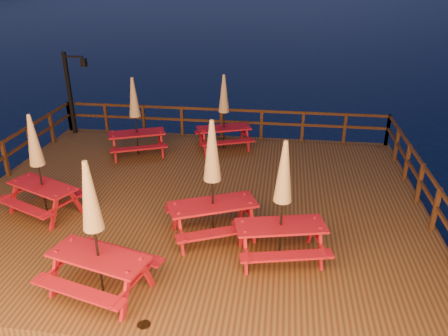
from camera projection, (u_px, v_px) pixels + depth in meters
The scene contains 11 objects.
ground at pixel (196, 212), 11.91m from camera, with size 500.00×500.00×0.00m, color black.
deck at pixel (196, 206), 11.82m from camera, with size 12.00×10.00×0.40m, color #4B2618.
deck_piles at pixel (196, 222), 12.03m from camera, with size 11.44×9.44×1.40m.
railing at pixel (207, 148), 13.03m from camera, with size 11.80×9.75×1.10m.
lamp_post at pixel (73, 86), 15.77m from camera, with size 0.85×0.18×3.00m.
picnic_table_0 at pixel (212, 179), 9.54m from camera, with size 2.46×2.28×2.81m.
picnic_table_1 at pixel (282, 200), 8.81m from camera, with size 2.17×1.92×2.68m.
picnic_table_2 at pixel (224, 111), 14.53m from camera, with size 2.20×2.03×2.56m.
picnic_table_3 at pixel (135, 116), 14.04m from camera, with size 2.24×2.07×2.59m.
picnic_table_4 at pixel (94, 228), 7.81m from camera, with size 2.25×2.01×2.73m.
picnic_table_5 at pixel (38, 164), 10.54m from camera, with size 2.26×2.09×2.60m.
Camera 1 is at (2.18, -10.13, 6.03)m, focal length 35.00 mm.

